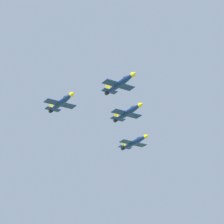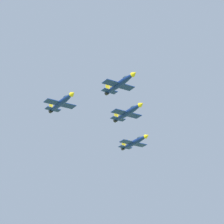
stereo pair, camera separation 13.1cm
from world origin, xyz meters
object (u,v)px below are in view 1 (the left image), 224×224
jet_right_wingman (61,102)px  jet_left_outer (134,142)px  jet_left_wingman (128,112)px  jet_lead (120,84)px

jet_right_wingman → jet_left_outer: (41.16, 16.18, -1.49)m
jet_left_wingman → jet_left_outer: bearing=139.7°
jet_lead → jet_left_wingman: 21.24m
jet_right_wingman → jet_left_outer: size_ratio=0.97×
jet_right_wingman → jet_left_outer: bearing=111.3°
jet_left_wingman → jet_right_wingman: size_ratio=1.05×
jet_right_wingman → jet_left_outer: 44.25m
jet_lead → jet_right_wingman: (-13.74, 16.14, -3.96)m
jet_left_wingman → jet_left_outer: 21.57m
jet_left_wingman → jet_lead: bearing=-40.3°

